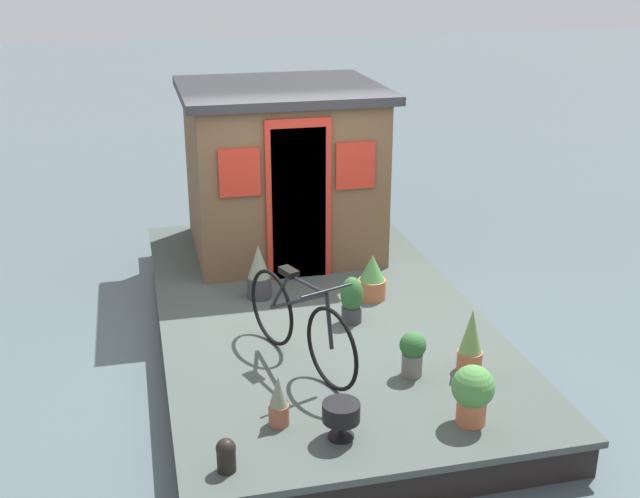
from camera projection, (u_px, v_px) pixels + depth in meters
name	position (u px, v px, depth m)	size (l,w,h in m)	color
ground_plane	(316.00, 337.00, 8.36)	(60.00, 60.00, 0.00)	#4C5B60
houseboat_deck	(316.00, 321.00, 8.30)	(5.75, 3.19, 0.36)	#424C47
houseboat_cabin	(282.00, 169.00, 9.48)	(2.12, 2.32, 1.99)	brown
bicycle	(300.00, 323.00, 6.94)	(1.60, 0.70, 0.87)	black
potted_plant_mint	(413.00, 352.00, 6.81)	(0.23, 0.23, 0.40)	slate
potted_plant_basil	(372.00, 278.00, 8.32)	(0.29, 0.29, 0.49)	#B2603D
potted_plant_geranium	(471.00, 342.00, 6.87)	(0.22, 0.22, 0.59)	#B2603D
potted_plant_sage	(352.00, 300.00, 7.79)	(0.22, 0.22, 0.48)	#38383D
potted_plant_thyme	(279.00, 402.00, 6.11)	(0.16, 0.16, 0.42)	#935138
potted_plant_fern	(473.00, 392.00, 6.11)	(0.34, 0.34, 0.49)	#B2603D
potted_plant_ivy	(259.00, 273.00, 8.33)	(0.26, 0.26, 0.59)	#38383D
charcoal_grill	(341.00, 414.00, 5.94)	(0.29, 0.29, 0.29)	black
mooring_bollard	(226.00, 454.00, 5.58)	(0.14, 0.14, 0.26)	black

